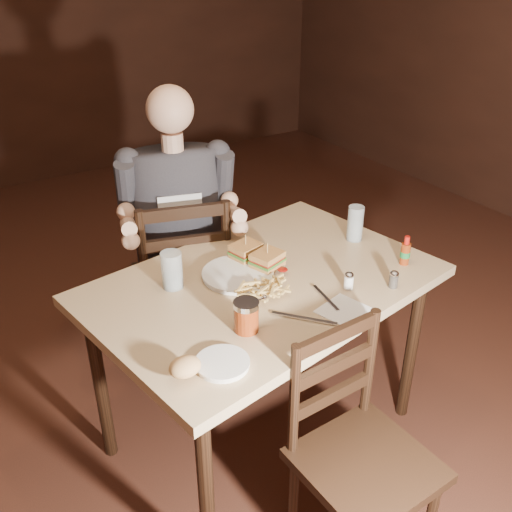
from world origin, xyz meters
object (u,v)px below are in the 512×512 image
glass_left (172,270)px  glass_right (355,223)px  hot_sauce (406,250)px  dinner_plate (238,275)px  main_table (263,298)px  diner (177,194)px  chair_near (366,465)px  syrup_dispenser (246,316)px  chair_far (182,281)px  side_plate (222,364)px

glass_left → glass_right: size_ratio=0.93×
hot_sauce → glass_right: bearing=95.5°
dinner_plate → main_table: bearing=-47.8°
diner → glass_left: (-0.23, -0.42, -0.09)m
chair_near → main_table: bearing=85.7°
main_table → dinner_plate: 0.13m
syrup_dispenser → chair_near: bearing=-74.7°
chair_near → hot_sauce: hot_sauce is taller
dinner_plate → glass_right: size_ratio=1.75×
dinner_plate → hot_sauce: size_ratio=2.20×
glass_left → hot_sauce: glass_left is taller
chair_far → dinner_plate: chair_far is taller
main_table → diner: (-0.07, 0.56, 0.24)m
diner → syrup_dispenser: bearing=-83.5°
chair_near → dinner_plate: size_ratio=3.25×
chair_near → dinner_plate: bearing=91.2°
chair_far → syrup_dispenser: 0.92m
chair_far → hot_sauce: chair_far is taller
hot_sauce → syrup_dispenser: bearing=-177.4°
chair_far → syrup_dispenser: size_ratio=8.71×
diner → dinner_plate: diner is taller
chair_far → dinner_plate: bearing=105.8°
chair_near → dinner_plate: (-0.04, 0.71, 0.35)m
glass_left → chair_far: bearing=62.1°
main_table → glass_right: (0.50, 0.07, 0.15)m
hot_sauce → syrup_dispenser: size_ratio=1.10×
glass_right → hot_sauce: glass_right is taller
chair_far → side_plate: bearing=88.6°
diner → main_table: bearing=-66.0°
side_plate → chair_near: bearing=-41.3°
side_plate → main_table: bearing=42.6°
glass_left → hot_sauce: 0.89m
hot_sauce → syrup_dispenser: hot_sauce is taller
dinner_plate → glass_left: 0.25m
chair_near → glass_left: bearing=107.4°
chair_far → chair_near: chair_far is taller
glass_right → syrup_dispenser: size_ratio=1.38×
side_plate → glass_right: bearing=25.1°
diner → glass_right: size_ratio=5.97×
chair_far → glass_left: 0.64m
chair_far → dinner_plate: size_ratio=3.60×
glass_right → diner: bearing=139.3°
diner → syrup_dispenser: 0.81m
chair_near → hot_sauce: 0.82m
glass_left → diner: bearing=61.1°
side_plate → dinner_plate: bearing=53.6°
glass_right → side_plate: size_ratio=0.94×
syrup_dispenser → side_plate: syrup_dispenser is taller
dinner_plate → hot_sauce: bearing=-24.1°
hot_sauce → main_table: bearing=159.9°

